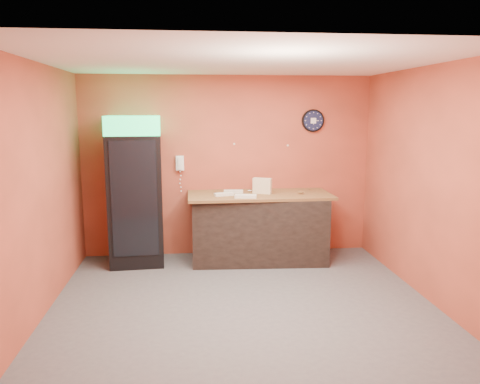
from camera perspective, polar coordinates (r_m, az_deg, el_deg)
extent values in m
plane|color=#47474C|center=(5.78, 0.24, -13.19)|extent=(4.50, 4.50, 0.00)
cube|color=#C14E36|center=(7.36, -1.48, 3.16)|extent=(4.50, 0.02, 2.80)
cube|color=#C14E36|center=(5.60, -23.26, 0.17)|extent=(0.02, 4.00, 2.80)
cube|color=#C14E36|center=(6.06, 21.90, 0.95)|extent=(0.02, 4.00, 2.80)
cube|color=white|center=(5.34, 0.27, 15.62)|extent=(4.50, 4.00, 0.02)
cube|color=black|center=(7.10, -12.55, -0.93)|extent=(0.81, 0.81, 1.92)
cube|color=#1BE86E|center=(6.98, -12.89, 7.93)|extent=(0.81, 0.81, 0.27)
cube|color=black|center=(6.71, -13.12, -0.88)|extent=(0.64, 0.06, 1.64)
cube|color=black|center=(7.14, 2.36, -4.43)|extent=(2.03, 1.00, 0.99)
cylinder|color=black|center=(7.51, 8.88, 8.59)|extent=(0.35, 0.05, 0.35)
cylinder|color=#0F1433|center=(7.48, 8.93, 8.59)|extent=(0.30, 0.01, 0.30)
cube|color=white|center=(7.48, 8.95, 8.58)|extent=(0.09, 0.00, 0.09)
cube|color=white|center=(7.28, -7.33, 3.52)|extent=(0.12, 0.07, 0.22)
cube|color=white|center=(7.23, -7.34, 3.47)|extent=(0.05, 0.04, 0.18)
cube|color=brown|center=(7.03, 2.39, -0.36)|extent=(2.15, 0.95, 0.04)
cube|color=beige|center=(7.03, 2.72, 0.05)|extent=(0.29, 0.20, 0.06)
cube|color=beige|center=(7.02, 2.72, 0.52)|extent=(0.29, 0.20, 0.06)
cube|color=beige|center=(7.01, 2.72, 0.99)|extent=(0.29, 0.20, 0.06)
cube|color=beige|center=(7.00, 2.73, 1.46)|extent=(0.29, 0.20, 0.06)
cube|color=silver|center=(6.86, -1.97, -0.28)|extent=(0.30, 0.17, 0.04)
cube|color=silver|center=(6.69, 0.68, -0.52)|extent=(0.33, 0.17, 0.04)
cube|color=silver|center=(7.08, -0.80, 0.06)|extent=(0.30, 0.14, 0.04)
cylinder|color=silver|center=(7.21, 2.12, 0.30)|extent=(0.06, 0.06, 0.06)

